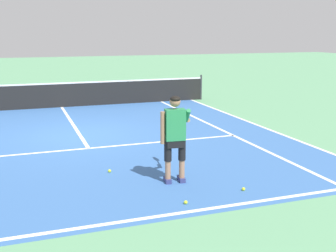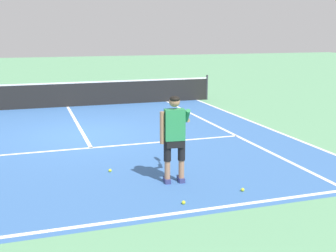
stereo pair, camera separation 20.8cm
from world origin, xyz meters
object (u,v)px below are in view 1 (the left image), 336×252
at_px(tennis_player, 175,133).
at_px(tennis_ball_mid_court, 243,189).
at_px(tennis_ball_by_baseline, 186,202).
at_px(tennis_ball_near_feet, 110,171).

xyz_separation_m(tennis_player, tennis_ball_mid_court, (1.03, -0.88, -0.96)).
relative_size(tennis_player, tennis_ball_by_baseline, 25.95).
height_order(tennis_player, tennis_ball_mid_court, tennis_player).
bearing_deg(tennis_player, tennis_ball_mid_court, -40.44).
distance_m(tennis_player, tennis_ball_by_baseline, 1.48).
distance_m(tennis_ball_near_feet, tennis_ball_by_baseline, 2.28).
bearing_deg(tennis_ball_by_baseline, tennis_player, 79.00).
distance_m(tennis_player, tennis_ball_near_feet, 1.76).
bearing_deg(tennis_ball_by_baseline, tennis_ball_near_feet, 112.65).
height_order(tennis_player, tennis_ball_near_feet, tennis_player).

